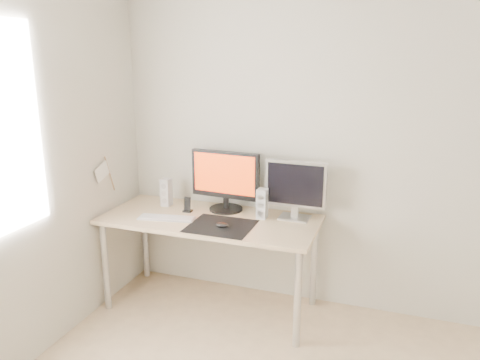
# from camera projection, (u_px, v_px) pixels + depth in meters

# --- Properties ---
(wall_back) EXTENTS (3.50, 0.00, 3.50)m
(wall_back) POSITION_uv_depth(u_px,v_px,m) (347.00, 148.00, 3.37)
(wall_back) COLOR beige
(wall_back) RESTS_ON ground
(mousepad) EXTENTS (0.45, 0.40, 0.00)m
(mousepad) POSITION_uv_depth(u_px,v_px,m) (221.00, 226.00, 3.30)
(mousepad) COLOR black
(mousepad) RESTS_ON desk
(mouse) EXTENTS (0.10, 0.06, 0.04)m
(mouse) POSITION_uv_depth(u_px,v_px,m) (222.00, 225.00, 3.26)
(mouse) COLOR black
(mouse) RESTS_ON mousepad
(desk) EXTENTS (1.60, 0.70, 0.73)m
(desk) POSITION_uv_depth(u_px,v_px,m) (210.00, 228.00, 3.49)
(desk) COLOR #D1B587
(desk) RESTS_ON ground
(main_monitor) EXTENTS (0.55, 0.28, 0.47)m
(main_monitor) POSITION_uv_depth(u_px,v_px,m) (225.00, 179.00, 3.57)
(main_monitor) COLOR black
(main_monitor) RESTS_ON desk
(second_monitor) EXTENTS (0.45, 0.17, 0.43)m
(second_monitor) POSITION_uv_depth(u_px,v_px,m) (296.00, 187.00, 3.38)
(second_monitor) COLOR silver
(second_monitor) RESTS_ON desk
(speaker_left) EXTENTS (0.07, 0.09, 0.22)m
(speaker_left) POSITION_uv_depth(u_px,v_px,m) (166.00, 192.00, 3.72)
(speaker_left) COLOR silver
(speaker_left) RESTS_ON desk
(speaker_right) EXTENTS (0.07, 0.09, 0.22)m
(speaker_right) POSITION_uv_depth(u_px,v_px,m) (262.00, 204.00, 3.43)
(speaker_right) COLOR silver
(speaker_right) RESTS_ON desk
(keyboard) EXTENTS (0.43, 0.19, 0.02)m
(keyboard) POSITION_uv_depth(u_px,v_px,m) (167.00, 218.00, 3.44)
(keyboard) COLOR #B5B5B8
(keyboard) RESTS_ON desk
(phone_dock) EXTENTS (0.07, 0.06, 0.12)m
(phone_dock) POSITION_uv_depth(u_px,v_px,m) (188.00, 207.00, 3.59)
(phone_dock) COLOR black
(phone_dock) RESTS_ON desk
(pennant) EXTENTS (0.01, 0.23, 0.29)m
(pennant) POSITION_uv_depth(u_px,v_px,m) (105.00, 172.00, 3.50)
(pennant) COLOR #A57F54
(pennant) RESTS_ON wall_left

